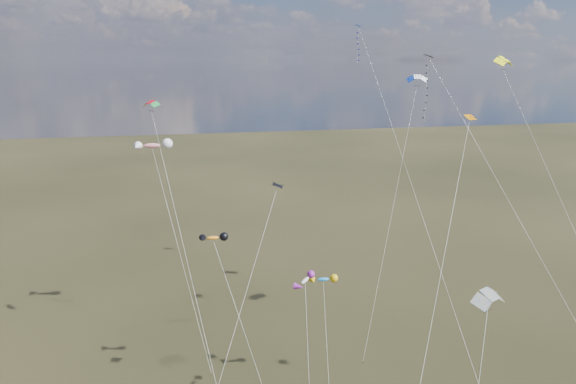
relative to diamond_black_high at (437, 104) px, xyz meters
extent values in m
cube|color=black|center=(-0.56, 1.46, 4.81)|extent=(1.10, 1.14, 0.36)
cylinder|color=silver|center=(4.19, -11.00, -11.17)|extent=(9.52, 24.96, 31.98)
cube|color=#0E1D48|center=(-1.86, 19.10, 8.78)|extent=(1.17, 1.17, 0.36)
cylinder|color=silver|center=(-0.39, 3.81, -9.19)|extent=(2.95, 30.60, 35.95)
cube|color=black|center=(-17.97, -7.05, -5.88)|extent=(1.04, 1.08, 0.35)
cylinder|color=silver|center=(-22.97, -13.58, -16.52)|extent=(10.04, 13.09, 21.29)
cube|color=#CA6D01|center=(-3.30, -11.61, 0.00)|extent=(0.91, 0.85, 0.37)
cylinder|color=silver|center=(-10.59, -20.78, -13.58)|extent=(14.61, 18.36, 27.17)
cylinder|color=silver|center=(-2.66, 3.77, -12.36)|extent=(10.42, 12.45, 29.60)
cube|color=#332316|center=(-7.85, -2.43, -27.09)|extent=(0.10, 0.10, 0.12)
cylinder|color=silver|center=(-25.58, -5.74, -13.44)|extent=(5.87, 23.24, 27.45)
ellipsoid|color=orange|center=(-23.22, -1.49, -12.13)|extent=(2.39, 1.23, 0.99)
cylinder|color=silver|center=(-20.95, -7.73, -19.64)|extent=(4.58, 12.51, 15.04)
ellipsoid|color=silver|center=(-16.02, -9.12, -13.85)|extent=(2.30, 2.58, 0.77)
cylinder|color=silver|center=(-16.83, -13.92, -20.50)|extent=(1.65, 9.62, 13.32)
ellipsoid|color=red|center=(-28.94, 11.68, -5.11)|extent=(4.04, 2.03, 1.48)
cylinder|color=silver|center=(-26.41, 5.30, -16.13)|extent=(5.09, 12.78, 22.06)
cube|color=#332316|center=(-23.88, -1.07, -27.09)|extent=(0.10, 0.10, 0.12)
ellipsoid|color=blue|center=(-13.14, -4.84, -15.90)|extent=(2.35, 1.02, 0.86)
cylinder|color=silver|center=(-13.76, -8.69, -21.53)|extent=(1.28, 7.72, 11.27)
camera|label=1|loc=(-26.03, -48.39, 4.37)|focal=32.00mm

